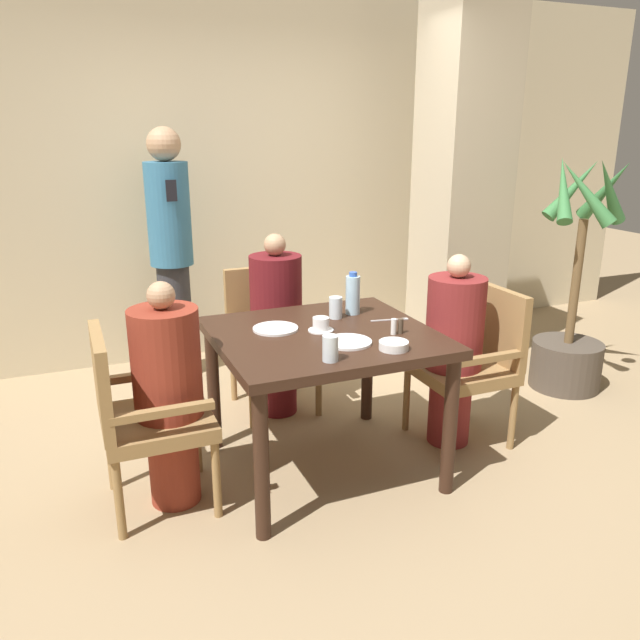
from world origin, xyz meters
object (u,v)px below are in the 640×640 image
(standing_host, at_px, (171,248))
(water_bottle, at_px, (353,294))
(chair_right_side, at_px, (473,357))
(bowl_small, at_px, (394,345))
(diner_in_right_chair, at_px, (453,349))
(diner_in_far_chair, at_px, (277,323))
(teacup_with_saucer, at_px, (321,325))
(plate_main_left, at_px, (348,342))
(glass_tall_mid, at_px, (336,308))
(chair_left_side, at_px, (140,411))
(plate_main_right, at_px, (276,329))
(glass_tall_near, at_px, (330,348))
(potted_palm, at_px, (571,323))
(diner_in_left_chair, at_px, (169,393))

(standing_host, distance_m, water_bottle, 1.59)
(chair_right_side, bearing_deg, water_bottle, 159.59)
(bowl_small, bearing_deg, diner_in_right_chair, 31.35)
(diner_in_far_chair, bearing_deg, teacup_with_saucer, -90.50)
(plate_main_left, bearing_deg, glass_tall_mid, 74.31)
(diner_in_right_chair, xyz_separation_m, plate_main_left, (-0.75, -0.20, 0.20))
(standing_host, height_order, teacup_with_saucer, standing_host)
(standing_host, bearing_deg, chair_right_side, -49.65)
(water_bottle, bearing_deg, chair_right_side, -20.41)
(chair_left_side, relative_size, bowl_small, 6.42)
(chair_left_side, bearing_deg, water_bottle, 11.40)
(plate_main_right, height_order, bowl_small, bowl_small)
(diner_in_far_chair, xyz_separation_m, plate_main_left, (0.04, -0.95, 0.18))
(chair_right_side, relative_size, bowl_small, 6.42)
(diner_in_right_chair, bearing_deg, glass_tall_mid, 162.35)
(chair_left_side, relative_size, water_bottle, 3.80)
(chair_left_side, relative_size, plate_main_right, 3.85)
(diner_in_far_chair, height_order, water_bottle, diner_in_far_chair)
(teacup_with_saucer, bearing_deg, glass_tall_near, -106.91)
(bowl_small, bearing_deg, chair_left_side, 162.42)
(diner_in_right_chair, distance_m, water_bottle, 0.65)
(plate_main_left, relative_size, bowl_small, 1.67)
(diner_in_far_chair, distance_m, bowl_small, 1.15)
(plate_main_left, xyz_separation_m, water_bottle, (0.23, 0.44, 0.10))
(chair_left_side, bearing_deg, bowl_small, -17.58)
(potted_palm, relative_size, glass_tall_near, 13.64)
(chair_left_side, relative_size, potted_palm, 0.56)
(standing_host, xyz_separation_m, potted_palm, (2.46, -1.28, -0.48))
(chair_left_side, height_order, plate_main_right, chair_left_side)
(standing_host, bearing_deg, diner_in_right_chair, -52.53)
(chair_left_side, height_order, glass_tall_near, chair_left_side)
(bowl_small, bearing_deg, diner_in_left_chair, 160.18)
(bowl_small, relative_size, water_bottle, 0.59)
(plate_main_left, bearing_deg, diner_in_left_chair, 166.74)
(diner_in_right_chair, bearing_deg, plate_main_left, -165.30)
(diner_in_left_chair, relative_size, water_bottle, 4.70)
(chair_right_side, bearing_deg, diner_in_left_chair, 180.00)
(standing_host, bearing_deg, diner_in_left_chair, -100.92)
(chair_right_side, relative_size, teacup_with_saucer, 6.89)
(diner_in_left_chair, distance_m, glass_tall_near, 0.80)
(potted_palm, bearing_deg, water_bottle, -176.10)
(plate_main_left, xyz_separation_m, bowl_small, (0.16, -0.16, 0.01))
(plate_main_left, bearing_deg, water_bottle, 62.04)
(chair_left_side, distance_m, plate_main_left, 1.02)
(chair_right_side, distance_m, bowl_small, 0.86)
(diner_in_far_chair, bearing_deg, chair_right_side, -39.26)
(plate_main_left, height_order, water_bottle, water_bottle)
(chair_left_side, distance_m, water_bottle, 1.28)
(diner_in_left_chair, bearing_deg, chair_left_side, -180.00)
(potted_palm, height_order, water_bottle, potted_palm)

